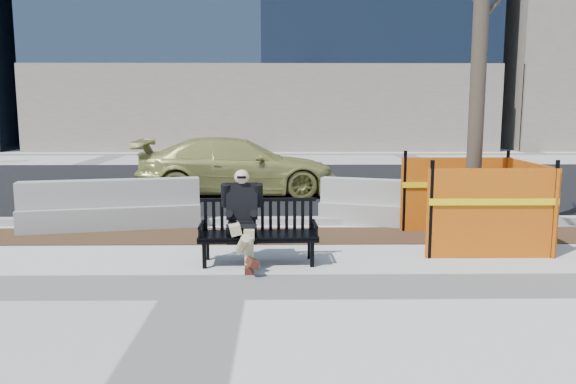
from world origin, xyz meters
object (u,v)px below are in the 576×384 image
jersey_barrier_right (401,226)px  jersey_barrier_left (112,228)px  bench (259,263)px  tree_fence (470,243)px  seated_man (243,263)px  sedan (238,195)px

jersey_barrier_right → jersey_barrier_left: bearing=-159.3°
jersey_barrier_left → jersey_barrier_right: bearing=-10.0°
bench → jersey_barrier_right: bench is taller
tree_fence → seated_man: bearing=-163.1°
bench → jersey_barrier_left: size_ratio=0.54×
seated_man → sedan: sedan is taller
bench → sedan: sedan is taller
jersey_barrier_left → sedan: bearing=51.8°
jersey_barrier_right → sedan: bearing=149.7°
bench → jersey_barrier_left: same height
bench → tree_fence: size_ratio=0.24×
tree_fence → jersey_barrier_left: tree_fence is taller
seated_man → jersey_barrier_left: bearing=135.4°
bench → jersey_barrier_left: (-2.59, 2.23, 0.00)m
sedan → jersey_barrier_left: sedan is taller
tree_fence → jersey_barrier_left: size_ratio=2.28×
seated_man → tree_fence: bearing=15.0°
seated_man → jersey_barrier_left: (-2.37, 2.19, 0.00)m
seated_man → sedan: (-0.50, 5.97, 0.00)m
seated_man → jersey_barrier_left: size_ratio=0.42×
jersey_barrier_left → seated_man: bearing=-54.5°
tree_fence → jersey_barrier_right: bearing=121.0°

